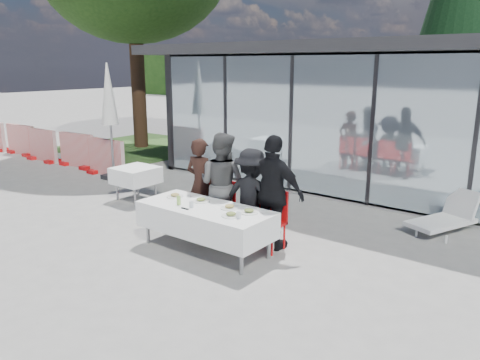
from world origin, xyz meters
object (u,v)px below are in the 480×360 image
diner_d (273,193)px  plate_extra (231,215)px  plate_a (175,196)px  lounger (447,217)px  diner_chair_c (251,212)px  diner_a (201,184)px  folded_eyeglasses (185,209)px  plate_c (229,207)px  plate_d (249,211)px  diner_b (222,184)px  diner_chair_d (272,217)px  plate_b (201,200)px  juice_bottle (179,200)px  construction_barriers (19,142)px  spare_table_left (136,175)px  diner_c (251,196)px  diner_chair_a (200,200)px  dining_table (205,219)px  market_umbrella (109,102)px  diner_chair_b (222,205)px

diner_d → plate_extra: (-0.16, -0.89, -0.17)m
plate_a → lounger: (3.62, 3.32, -0.52)m
diner_chair_c → plate_a: size_ratio=3.38×
diner_a → folded_eyeglasses: 1.23m
plate_c → lounger: 4.13m
plate_c → plate_d: same height
diner_b → diner_chair_d: diner_b is taller
plate_b → juice_bottle: size_ratio=2.01×
construction_barriers → diner_d: bearing=-8.2°
plate_extra → construction_barriers: (-11.11, 2.52, -0.34)m
diner_chair_c → lounger: size_ratio=0.67×
plate_c → folded_eyeglasses: (-0.54, -0.45, -0.02)m
plate_c → spare_table_left: 3.75m
diner_c → plate_d: size_ratio=5.62×
diner_chair_a → diner_d: size_ratio=0.52×
dining_table → spare_table_left: dining_table is taller
diner_c → plate_d: 0.72m
dining_table → market_umbrella: market_umbrella is taller
dining_table → plate_b: (-0.25, 0.17, 0.24)m
diner_chair_d → spare_table_left: diner_chair_d is taller
diner_chair_c → spare_table_left: (-3.56, 0.52, 0.02)m
diner_b → plate_a: diner_b is taller
spare_table_left → diner_chair_a: bearing=-12.1°
diner_chair_b → plate_extra: bearing=-43.8°
plate_c → folded_eyeglasses: plate_c is taller
plate_extra → dining_table: bearing=168.8°
dining_table → diner_chair_c: (0.35, 0.75, -0.00)m
diner_c → diner_d: bearing=171.7°
folded_eyeglasses → spare_table_left: 3.42m
plate_d → diner_b: bearing=149.9°
diner_a → diner_chair_a: bearing=86.2°
diner_chair_a → diner_chair_d: (1.59, 0.00, 0.00)m
diner_d → diner_chair_d: size_ratio=1.93×
dining_table → plate_a: bearing=172.5°
diner_chair_c → diner_chair_d: bearing=0.0°
diner_a → diner_chair_b: size_ratio=1.73×
diner_c → juice_bottle: (-0.76, -0.95, 0.01)m
folded_eyeglasses → construction_barriers: construction_barriers is taller
dining_table → plate_c: size_ratio=7.84×
diner_chair_b → diner_c: size_ratio=0.60×
spare_table_left → plate_b: bearing=-20.3°
diner_a → plate_a: (0.01, -0.66, -0.07)m
plate_c → diner_d: bearing=55.0°
juice_bottle → lounger: (3.25, 3.60, -0.56)m
plate_b → plate_a: bearing=-172.5°
diner_a → diner_c: 1.14m
plate_extra → spare_table_left: (-3.84, 1.39, -0.22)m
diner_chair_d → plate_c: 0.76m
spare_table_left → diner_b: bearing=-9.7°
plate_a → diner_chair_b: bearing=52.3°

